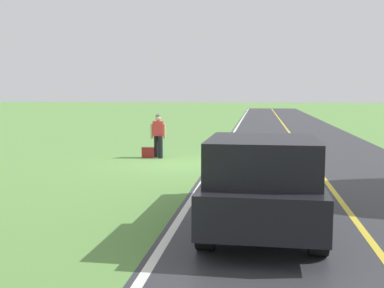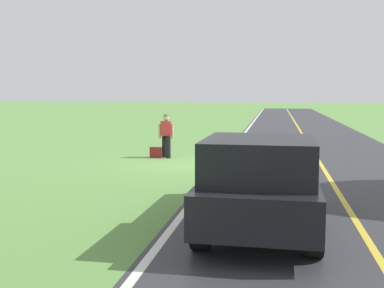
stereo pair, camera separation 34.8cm
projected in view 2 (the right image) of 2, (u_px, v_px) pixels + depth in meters
ground_plane at (184, 164)px, 17.14m from camera, size 200.00×200.00×0.00m
road_surface at (323, 168)px, 16.30m from camera, size 7.50×120.00×0.00m
lane_edge_line at (220, 165)px, 16.92m from camera, size 0.16×117.60×0.00m
lane_centre_line at (323, 168)px, 16.30m from camera, size 0.14×117.60×0.00m
hitchhiker_walking at (166, 133)px, 18.82m from camera, size 0.62×0.51×1.75m
suitcase_carried at (156, 152)px, 18.90m from camera, size 0.46×0.20×0.42m
pickup_truck_passing at (261, 179)px, 9.02m from camera, size 2.17×5.43×1.82m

